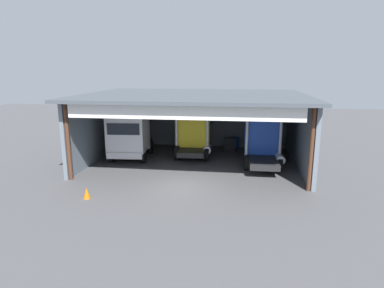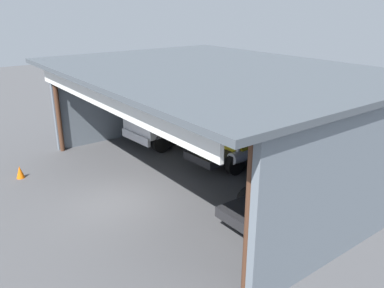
{
  "view_description": "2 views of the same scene",
  "coord_description": "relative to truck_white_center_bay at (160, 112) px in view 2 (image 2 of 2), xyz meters",
  "views": [
    {
      "loc": [
        2.9,
        -17.65,
        6.54
      ],
      "look_at": [
        0.0,
        3.59,
        1.63
      ],
      "focal_mm": 30.89,
      "sensor_mm": 36.0,
      "label": 1
    },
    {
      "loc": [
        12.56,
        -5.81,
        7.34
      ],
      "look_at": [
        0.0,
        3.59,
        1.63
      ],
      "focal_mm": 36.06,
      "sensor_mm": 36.0,
      "label": 2
    }
  ],
  "objects": [
    {
      "name": "ground_plane",
      "position": [
        4.79,
        -5.0,
        -1.81
      ],
      "size": [
        80.0,
        80.0,
        0.0
      ],
      "primitive_type": "plane",
      "color": "#4C4C4F",
      "rests_on": "ground"
    },
    {
      "name": "workshop_shed",
      "position": [
        4.79,
        0.88,
        1.65
      ],
      "size": [
        14.92,
        11.3,
        4.86
      ],
      "color": "slate",
      "rests_on": "ground"
    },
    {
      "name": "truck_white_center_bay",
      "position": [
        0.0,
        0.0,
        0.0
      ],
      "size": [
        3.0,
        5.49,
        3.41
      ],
      "rotation": [
        0.0,
        0.0,
        3.21
      ],
      "color": "white",
      "rests_on": "ground"
    },
    {
      "name": "truck_yellow_left_bay",
      "position": [
        4.48,
        1.72,
        0.02
      ],
      "size": [
        2.78,
        4.47,
        3.65
      ],
      "rotation": [
        0.0,
        0.0,
        0.05
      ],
      "color": "yellow",
      "rests_on": "ground"
    },
    {
      "name": "truck_blue_center_right_bay",
      "position": [
        9.51,
        0.08,
        -0.09
      ],
      "size": [
        2.58,
        4.96,
        3.67
      ],
      "rotation": [
        0.0,
        0.0,
        -0.0
      ],
      "color": "#1E47B7",
      "rests_on": "ground"
    },
    {
      "name": "oil_drum",
      "position": [
        7.62,
        4.52,
        -1.34
      ],
      "size": [
        0.58,
        0.58,
        0.95
      ],
      "primitive_type": "cylinder",
      "color": "#194CB2",
      "rests_on": "ground"
    },
    {
      "name": "tool_cart",
      "position": [
        7.18,
        3.86,
        -1.31
      ],
      "size": [
        0.9,
        0.6,
        1.0
      ],
      "primitive_type": "cube",
      "color": "black",
      "rests_on": "ground"
    },
    {
      "name": "traffic_cone",
      "position": [
        0.15,
        -7.55,
        -1.53
      ],
      "size": [
        0.36,
        0.36,
        0.56
      ],
      "primitive_type": "cone",
      "color": "orange",
      "rests_on": "ground"
    }
  ]
}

